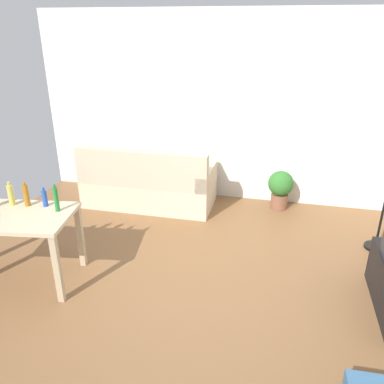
{
  "coord_description": "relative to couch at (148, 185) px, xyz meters",
  "views": [
    {
      "loc": [
        1.01,
        -3.42,
        2.49
      ],
      "look_at": [
        0.1,
        0.5,
        0.75
      ],
      "focal_mm": 36.51,
      "sensor_mm": 36.0,
      "label": 1
    }
  ],
  "objects": [
    {
      "name": "ground_plane",
      "position": [
        0.81,
        -1.59,
        -0.32
      ],
      "size": [
        5.2,
        4.4,
        0.02
      ],
      "primitive_type": "cube",
      "color": "brown"
    },
    {
      "name": "couch",
      "position": [
        0.0,
        0.0,
        0.0
      ],
      "size": [
        1.87,
        0.84,
        0.92
      ],
      "rotation": [
        0.0,
        0.0,
        3.14
      ],
      "color": "beige",
      "rests_on": "ground_plane"
    },
    {
      "name": "potted_plant",
      "position": [
        1.89,
        0.31,
        0.02
      ],
      "size": [
        0.36,
        0.36,
        0.57
      ],
      "color": "brown",
      "rests_on": "ground_plane"
    },
    {
      "name": "bottle_amber",
      "position": [
        -0.66,
        -1.84,
        0.57
      ],
      "size": [
        0.06,
        0.06,
        0.26
      ],
      "color": "#9E6019",
      "rests_on": "desk"
    },
    {
      "name": "bottle_green",
      "position": [
        -0.29,
        -1.88,
        0.58
      ],
      "size": [
        0.05,
        0.05,
        0.29
      ],
      "color": "#1E722D",
      "rests_on": "desk"
    },
    {
      "name": "desk",
      "position": [
        -0.71,
        -2.06,
        0.34
      ],
      "size": [
        1.29,
        0.86,
        0.76
      ],
      "rotation": [
        0.0,
        0.0,
        0.14
      ],
      "color": "#C6B28E",
      "rests_on": "ground_plane"
    },
    {
      "name": "wall_rear",
      "position": [
        0.81,
        0.61,
        1.04
      ],
      "size": [
        5.2,
        0.1,
        2.7
      ],
      "primitive_type": "cube",
      "color": "silver",
      "rests_on": "ground_plane"
    },
    {
      "name": "bottle_blue",
      "position": [
        -0.47,
        -1.81,
        0.54
      ],
      "size": [
        0.05,
        0.05,
        0.21
      ],
      "color": "#2347A3",
      "rests_on": "desk"
    },
    {
      "name": "bottle_squat",
      "position": [
        -0.83,
        -1.86,
        0.57
      ],
      "size": [
        0.06,
        0.06,
        0.26
      ],
      "color": "#BCB24C",
      "rests_on": "desk"
    }
  ]
}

